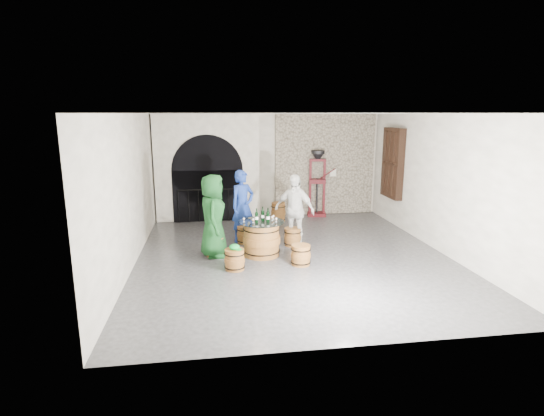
{
  "coord_description": "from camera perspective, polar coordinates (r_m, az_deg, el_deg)",
  "views": [
    {
      "loc": [
        -1.8,
        -9.15,
        3.19
      ],
      "look_at": [
        -0.42,
        0.36,
        1.05
      ],
      "focal_mm": 28.0,
      "sensor_mm": 36.0,
      "label": 1
    }
  ],
  "objects": [
    {
      "name": "stone_facing_panel",
      "position": [
        13.67,
        7.11,
        5.79
      ],
      "size": [
        3.2,
        0.12,
        3.18
      ],
      "primitive_type": "cube",
      "color": "#A19580",
      "rests_on": "ground"
    },
    {
      "name": "person_white",
      "position": [
        10.37,
        3.01,
        -0.29
      ],
      "size": [
        1.09,
        0.96,
        1.77
      ],
      "primitive_type": "imported",
      "rotation": [
        0.0,
        0.0,
        -0.63
      ],
      "color": "silver",
      "rests_on": "ground"
    },
    {
      "name": "shuttered_window",
      "position": [
        12.74,
        15.89,
        5.82
      ],
      "size": [
        0.23,
        1.1,
        2.0
      ],
      "color": "black",
      "rests_on": "wall_right"
    },
    {
      "name": "barrel_stool_near_right",
      "position": [
        9.2,
        3.89,
        -6.33
      ],
      "size": [
        0.44,
        0.44,
        0.44
      ],
      "color": "brown",
      "rests_on": "ground"
    },
    {
      "name": "wall_front",
      "position": [
        5.68,
        10.6,
        -3.93
      ],
      "size": [
        8.0,
        0.0,
        8.0
      ],
      "primitive_type": "plane",
      "rotation": [
        -1.57,
        0.0,
        0.0
      ],
      "color": "silver",
      "rests_on": "ground"
    },
    {
      "name": "tasting_glass_a",
      "position": [
        9.5,
        -2.54,
        -1.71
      ],
      "size": [
        0.05,
        0.05,
        0.1
      ],
      "primitive_type": null,
      "color": "#B05B22",
      "rests_on": "barrel_table"
    },
    {
      "name": "barrel_stool_right",
      "position": [
        10.5,
        2.8,
        -3.89
      ],
      "size": [
        0.44,
        0.44,
        0.44
      ],
      "color": "brown",
      "rests_on": "ground"
    },
    {
      "name": "barrel_table",
      "position": [
        9.72,
        -1.42,
        -4.14
      ],
      "size": [
        1.04,
        1.04,
        0.8
      ],
      "color": "brown",
      "rests_on": "ground"
    },
    {
      "name": "wine_bottle_right",
      "position": [
        9.66,
        -1.25,
        -0.96
      ],
      "size": [
        0.08,
        0.08,
        0.32
      ],
      "color": "black",
      "rests_on": "barrel_table"
    },
    {
      "name": "tasting_glass_e",
      "position": [
        9.56,
        0.56,
        -1.61
      ],
      "size": [
        0.05,
        0.05,
        0.1
      ],
      "primitive_type": null,
      "color": "#B05B22",
      "rests_on": "barrel_table"
    },
    {
      "name": "side_barrel",
      "position": [
        12.74,
        0.85,
        -0.58
      ],
      "size": [
        0.44,
        0.44,
        0.59
      ],
      "rotation": [
        0.0,
        0.0,
        -0.25
      ],
      "color": "brown",
      "rests_on": "ground"
    },
    {
      "name": "tasting_glass_f",
      "position": [
        9.59,
        -3.81,
        -1.6
      ],
      "size": [
        0.05,
        0.05,
        0.1
      ],
      "primitive_type": null,
      "color": "#B05B22",
      "rests_on": "barrel_table"
    },
    {
      "name": "barrel_stool_near_left",
      "position": [
        8.94,
        -5.05,
        -6.92
      ],
      "size": [
        0.44,
        0.44,
        0.44
      ],
      "color": "brown",
      "rests_on": "ground"
    },
    {
      "name": "control_box",
      "position": [
        13.69,
        8.18,
        4.71
      ],
      "size": [
        0.18,
        0.1,
        0.22
      ],
      "primitive_type": "cube",
      "color": "silver",
      "rests_on": "wall_back"
    },
    {
      "name": "tasting_glass_d",
      "position": [
        9.8,
        0.18,
        -1.25
      ],
      "size": [
        0.05,
        0.05,
        0.1
      ],
      "primitive_type": null,
      "color": "#B05B22",
      "rests_on": "barrel_table"
    },
    {
      "name": "green_cap",
      "position": [
        8.85,
        -5.06,
        -5.27
      ],
      "size": [
        0.26,
        0.22,
        0.12
      ],
      "color": "#0C8E2D",
      "rests_on": "barrel_stool_near_left"
    },
    {
      "name": "wall_right",
      "position": [
        10.7,
        21.6,
        3.12
      ],
      "size": [
        0.0,
        8.0,
        8.0
      ],
      "primitive_type": "plane",
      "rotation": [
        1.57,
        0.0,
        -1.57
      ],
      "color": "silver",
      "rests_on": "ground"
    },
    {
      "name": "tasting_glass_c",
      "position": [
        9.82,
        -2.05,
        -1.23
      ],
      "size": [
        0.05,
        0.05,
        0.1
      ],
      "primitive_type": null,
      "color": "#B05B22",
      "rests_on": "barrel_table"
    },
    {
      "name": "barrel_stool_left",
      "position": [
        9.83,
        -7.66,
        -5.16
      ],
      "size": [
        0.44,
        0.44,
        0.44
      ],
      "color": "brown",
      "rests_on": "ground"
    },
    {
      "name": "wine_bottle_center",
      "position": [
        9.53,
        -0.55,
        -1.14
      ],
      "size": [
        0.08,
        0.08,
        0.32
      ],
      "color": "black",
      "rests_on": "barrel_table"
    },
    {
      "name": "wall_left",
      "position": [
        9.44,
        -18.51,
        2.21
      ],
      "size": [
        0.0,
        8.0,
        8.0
      ],
      "primitive_type": "plane",
      "rotation": [
        1.57,
        0.0,
        1.57
      ],
      "color": "silver",
      "rests_on": "ground"
    },
    {
      "name": "person_green",
      "position": [
        9.64,
        -7.93,
        -1.05
      ],
      "size": [
        0.64,
        0.95,
        1.88
      ],
      "primitive_type": "imported",
      "rotation": [
        0.0,
        0.0,
        1.52
      ],
      "color": "#113E18",
      "rests_on": "ground"
    },
    {
      "name": "barrel_stool_far",
      "position": [
        10.72,
        -3.6,
        -3.56
      ],
      "size": [
        0.44,
        0.44,
        0.44
      ],
      "color": "brown",
      "rests_on": "ground"
    },
    {
      "name": "person_blue",
      "position": [
        10.7,
        -3.96,
        0.24
      ],
      "size": [
        0.8,
        0.72,
        1.83
      ],
      "primitive_type": "imported",
      "rotation": [
        0.0,
        0.0,
        0.54
      ],
      "color": "navy",
      "rests_on": "ground"
    },
    {
      "name": "arched_opening",
      "position": [
        12.99,
        -8.67,
        5.31
      ],
      "size": [
        3.1,
        0.6,
        3.19
      ],
      "color": "silver",
      "rests_on": "ground"
    },
    {
      "name": "wall_back",
      "position": [
        13.37,
        -0.46,
        5.73
      ],
      "size": [
        8.0,
        0.0,
        8.0
      ],
      "primitive_type": "plane",
      "rotation": [
        1.57,
        0.0,
        0.0
      ],
      "color": "silver",
      "rests_on": "ground"
    },
    {
      "name": "ceiling",
      "position": [
        9.33,
        2.95,
        12.6
      ],
      "size": [
        8.0,
        8.0,
        0.0
      ],
      "primitive_type": "plane",
      "rotation": [
        3.14,
        0.0,
        0.0
      ],
      "color": "beige",
      "rests_on": "wall_back"
    },
    {
      "name": "tasting_glass_b",
      "position": [
        9.69,
        0.01,
        -1.41
      ],
      "size": [
        0.05,
        0.05,
        0.1
      ],
      "primitive_type": null,
      "color": "#B05B22",
      "rests_on": "barrel_table"
    },
    {
      "name": "corking_press",
      "position": [
        13.42,
        6.13,
        4.0
      ],
      "size": [
        0.87,
        0.56,
        2.08
      ],
      "rotation": [
        0.0,
        0.0,
        -0.19
      ],
      "color": "#4B0C12",
      "rests_on": "ground"
    },
    {
      "name": "wine_bottle_left",
      "position": [
        9.51,
        -2.09,
        -1.18
      ],
      "size": [
        0.08,
        0.08,
        0.32
      ],
      "color": "black",
      "rests_on": "barrel_table"
    },
    {
      "name": "ground",
      "position": [
        9.86,
        2.74,
        -6.34
      ],
      "size": [
        8.0,
        8.0,
        0.0
      ],
      "primitive_type": "plane",
      "color": "#2C2C2F",
      "rests_on": "ground"
    }
  ]
}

